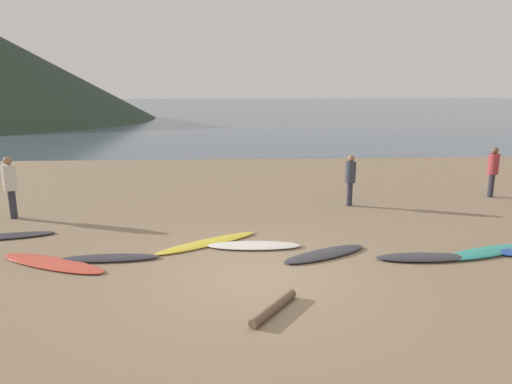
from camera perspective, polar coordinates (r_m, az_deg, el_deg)
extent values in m
cube|color=#8C7559|center=(18.66, -1.67, 1.64)|extent=(120.00, 120.00, 0.20)
cube|color=#475B6B|center=(72.79, -2.92, 10.17)|extent=(140.00, 100.00, 0.01)
ellipsoid|color=#333338|center=(12.71, -28.46, -4.78)|extent=(2.38, 0.97, 0.07)
ellipsoid|color=#D84C38|center=(10.44, -23.61, -7.96)|extent=(2.59, 1.66, 0.07)
ellipsoid|color=#333338|center=(10.31, -17.46, -7.68)|extent=(2.08, 0.51, 0.08)
ellipsoid|color=yellow|center=(10.83, -5.94, -6.17)|extent=(2.46, 1.83, 0.06)
ellipsoid|color=silver|center=(10.55, -0.23, -6.53)|extent=(2.13, 0.68, 0.09)
ellipsoid|color=#333338|center=(10.17, 8.41, -7.47)|extent=(2.10, 1.42, 0.08)
ellipsoid|color=#333338|center=(10.45, 19.68, -7.50)|extent=(1.98, 0.57, 0.10)
ellipsoid|color=teal|center=(11.32, 26.30, -6.57)|extent=(2.44, 1.27, 0.09)
cylinder|color=#2D2D38|center=(14.31, 11.35, -0.24)|extent=(0.17, 0.17, 0.72)
cylinder|color=#333842|center=(14.18, 11.47, 2.39)|extent=(0.31, 0.31, 0.62)
sphere|color=#936B4C|center=(14.11, 11.54, 4.03)|extent=(0.20, 0.20, 0.20)
cylinder|color=#2D2D38|center=(14.32, -27.56, -1.32)|extent=(0.19, 0.19, 0.79)
cylinder|color=beige|center=(14.17, -27.87, 1.58)|extent=(0.34, 0.34, 0.69)
sphere|color=#936B4C|center=(14.10, -28.07, 3.40)|extent=(0.22, 0.22, 0.22)
cylinder|color=#2D2D38|center=(16.93, 26.76, 0.71)|extent=(0.18, 0.18, 0.76)
cylinder|color=#9E3338|center=(16.81, 27.00, 3.07)|extent=(0.33, 0.33, 0.66)
sphere|color=brown|center=(16.76, 27.15, 4.53)|extent=(0.21, 0.21, 0.21)
cylinder|color=brown|center=(7.72, 2.17, -13.95)|extent=(0.86, 1.12, 0.15)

